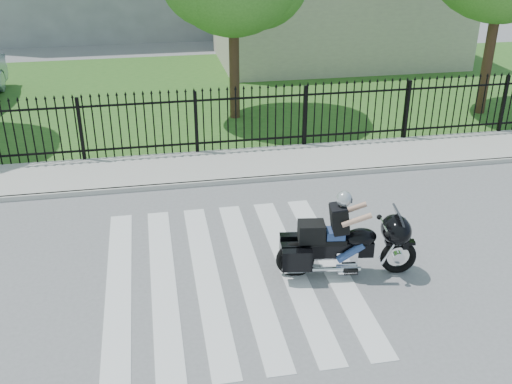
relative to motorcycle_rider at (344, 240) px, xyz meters
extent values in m
plane|color=slate|center=(-2.09, 0.30, -0.71)|extent=(120.00, 120.00, 0.00)
cube|color=#ADAAA3|center=(-2.09, 5.30, -0.65)|extent=(40.00, 2.00, 0.12)
cube|color=#ADAAA3|center=(-2.09, 4.30, -0.65)|extent=(40.00, 0.12, 0.12)
cube|color=#2B5D1F|center=(-2.09, 12.30, -0.70)|extent=(40.00, 12.00, 0.02)
cube|color=black|center=(-2.09, 6.30, -0.36)|extent=(26.00, 0.04, 0.05)
cube|color=black|center=(-2.09, 6.30, 0.84)|extent=(26.00, 0.04, 0.05)
cylinder|color=#382316|center=(-0.59, 9.30, 1.37)|extent=(0.32, 0.32, 4.16)
cylinder|color=#382316|center=(7.41, 8.30, 1.69)|extent=(0.32, 0.32, 4.80)
cube|color=beige|center=(4.91, 16.30, 1.04)|extent=(10.00, 6.00, 3.50)
torus|color=black|center=(1.03, -0.14, -0.38)|extent=(0.69, 0.22, 0.68)
torus|color=black|center=(-0.87, 0.12, -0.38)|extent=(0.73, 0.25, 0.72)
cube|color=black|center=(-0.09, 0.01, -0.17)|extent=(1.30, 0.41, 0.30)
ellipsoid|color=black|center=(0.30, -0.04, 0.06)|extent=(0.66, 0.47, 0.32)
cube|color=black|center=(-0.29, 0.04, 0.02)|extent=(0.68, 0.40, 0.10)
cube|color=silver|center=(0.06, -0.01, -0.34)|extent=(0.43, 0.35, 0.30)
ellipsoid|color=black|center=(0.93, -0.13, 0.20)|extent=(0.62, 0.78, 0.53)
cube|color=black|center=(-0.60, 0.08, 0.20)|extent=(0.52, 0.44, 0.35)
cube|color=navy|center=(-0.17, 0.02, 0.14)|extent=(0.37, 0.34, 0.18)
sphere|color=#B7BCC0|center=(-0.05, 0.01, 0.85)|extent=(0.29, 0.29, 0.29)
camera|label=1|loc=(-3.29, -8.97, 5.53)|focal=42.00mm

